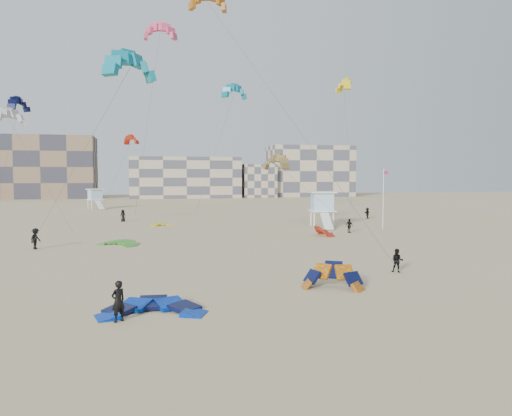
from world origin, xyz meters
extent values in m
plane|color=tan|center=(0.00, 0.00, 0.00)|extent=(320.00, 320.00, 0.00)
imported|color=black|center=(-2.36, 0.86, 0.90)|extent=(0.79, 0.74, 1.81)
imported|color=black|center=(14.89, 8.48, 0.78)|extent=(0.95, 0.90, 1.56)
imported|color=black|center=(-10.57, 24.79, 0.91)|extent=(1.10, 1.35, 1.83)
imported|color=black|center=(21.01, 30.88, 0.79)|extent=(0.81, 0.99, 1.58)
imported|color=black|center=(-4.44, 50.74, 0.84)|extent=(0.97, 0.81, 1.68)
imported|color=black|center=(31.15, 48.06, 0.83)|extent=(0.56, 1.56, 1.66)
cylinder|color=#3F3F3F|center=(-6.33, 21.27, 7.80)|extent=(8.22, 4.89, 13.62)
cylinder|color=#3F3F3F|center=(9.09, 18.37, 12.80)|extent=(7.26, 28.24, 23.62)
cylinder|color=#3F3F3F|center=(-11.90, 33.56, 6.80)|extent=(7.86, 10.20, 11.61)
cylinder|color=#3F3F3F|center=(-0.99, 45.56, 12.68)|extent=(3.52, 3.29, 23.37)
cylinder|color=#3F3F3F|center=(17.47, 34.32, 4.50)|extent=(4.54, 13.90, 7.02)
cylinder|color=#3F3F3F|center=(27.71, 47.48, 10.02)|extent=(2.97, 3.27, 18.05)
cylinder|color=#3F3F3F|center=(-18.32, 47.25, 8.50)|extent=(0.61, 11.01, 15.01)
cylinder|color=#3F3F3F|center=(9.45, 56.17, 10.42)|extent=(7.04, 6.22, 18.85)
cylinder|color=#3F3F3F|center=(-5.73, 60.67, 6.63)|extent=(4.40, 7.66, 11.27)
cube|color=white|center=(20.31, 37.90, 2.02)|extent=(3.45, 3.45, 0.15)
cube|color=#A3C3DF|center=(20.31, 37.90, 3.17)|extent=(2.83, 2.83, 2.16)
cube|color=white|center=(20.31, 37.90, 4.34)|extent=(3.57, 3.57, 0.17)
cube|color=white|center=(20.31, 34.99, 0.97)|extent=(1.53, 3.19, 1.79)
cube|color=white|center=(-11.02, 80.41, 1.79)|extent=(3.55, 3.55, 0.13)
cube|color=#A3C3DF|center=(-11.02, 80.41, 2.82)|extent=(2.92, 2.92, 1.92)
cube|color=white|center=(-11.02, 80.41, 3.85)|extent=(3.68, 3.68, 0.15)
cube|color=white|center=(-11.02, 77.83, 0.86)|extent=(2.00, 2.87, 1.59)
cylinder|color=white|center=(26.69, 34.10, 3.61)|extent=(0.09, 0.09, 7.22)
cube|color=#BF1940|center=(26.96, 34.10, 6.77)|extent=(0.54, 0.02, 0.36)
cube|color=#7C614B|center=(-30.00, 134.00, 9.00)|extent=(28.00, 14.00, 18.00)
cube|color=tan|center=(10.00, 130.00, 6.00)|extent=(32.00, 16.00, 12.00)
cube|color=tan|center=(50.00, 132.00, 8.00)|extent=(26.00, 14.00, 16.00)
cube|color=tan|center=(32.00, 128.00, 5.00)|extent=(10.00, 10.00, 10.00)
camera|label=1|loc=(-1.07, -21.14, 6.27)|focal=35.00mm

